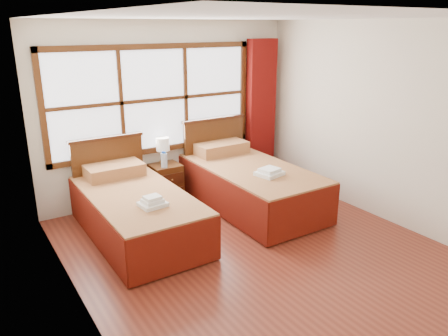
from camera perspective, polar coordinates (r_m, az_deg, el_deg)
floor at (r=5.21m, az=4.48°, el=-10.82°), size 4.50×4.50×0.00m
ceiling at (r=4.56m, az=5.33°, el=19.08°), size 4.50×4.50×0.00m
wall_back at (r=6.60m, az=-7.13°, el=7.37°), size 4.00×0.00×4.00m
wall_left at (r=3.89m, az=-19.27°, el=-1.17°), size 0.00×4.50×4.50m
wall_right at (r=6.12m, az=20.02°, el=5.56°), size 0.00×4.50×4.50m
window at (r=6.43m, az=-9.07°, el=8.81°), size 3.16×0.06×1.56m
curtain at (r=7.34m, az=4.81°, el=7.49°), size 0.50×0.16×2.30m
bed_left at (r=5.57m, az=-11.50°, el=-5.42°), size 1.10×2.13×1.07m
bed_right at (r=6.33m, az=3.20°, el=-1.95°), size 1.17×2.27×1.14m
nightstand at (r=6.56m, az=-7.56°, el=-1.95°), size 0.43×0.42×0.57m
towels_left at (r=5.00m, az=-9.30°, el=-4.42°), size 0.31×0.28×0.12m
towels_right at (r=5.85m, az=5.96°, el=-0.56°), size 0.38×0.35×0.10m
lamp at (r=6.51m, az=-8.01°, el=3.00°), size 0.20×0.20×0.38m
bottle_near at (r=6.33m, az=-7.97°, el=1.04°), size 0.06×0.06×0.24m
bottle_far at (r=6.32m, az=-7.70°, el=1.01°), size 0.06×0.06×0.24m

